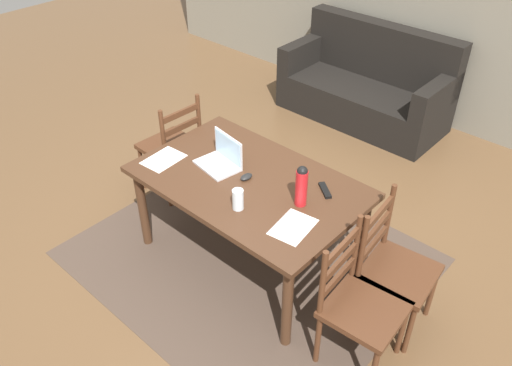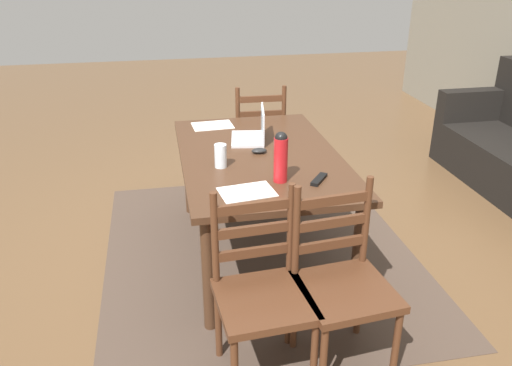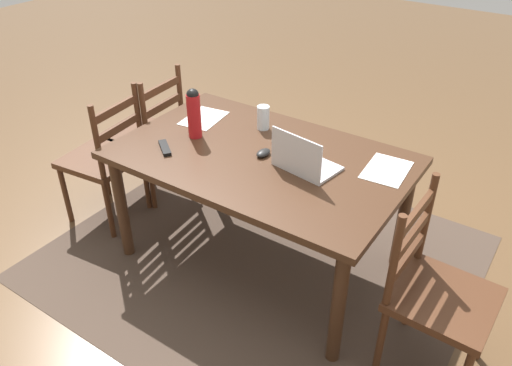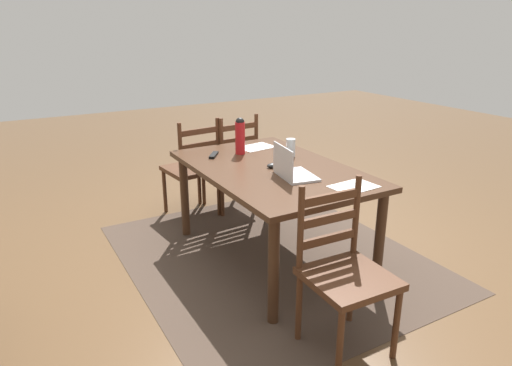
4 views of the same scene
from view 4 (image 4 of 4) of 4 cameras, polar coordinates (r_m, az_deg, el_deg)
The scene contains 13 objects.
ground_plane at distance 3.71m, azimuth 1.84°, elevation -9.07°, with size 14.00×14.00×0.00m, color brown.
area_rug at distance 3.71m, azimuth 1.84°, elevation -9.03°, with size 2.45×2.11×0.01m, color #47382D.
dining_table at distance 3.45m, azimuth 1.96°, elevation 0.64°, with size 1.60×1.01×0.75m.
chair_right_far at distance 4.36m, azimuth -7.84°, elevation 1.72°, with size 0.48×0.48×0.95m.
chair_right_near at distance 4.52m, azimuth -3.10°, elevation 2.49°, with size 0.47×0.47×0.95m.
chair_left_far at distance 2.62m, azimuth 10.83°, elevation -10.85°, with size 0.45×0.45×0.95m.
laptop at distance 3.18m, azimuth 4.31°, elevation 1.69°, with size 0.35×0.27×0.23m.
water_bottle at distance 3.74m, azimuth -1.97°, elevation 5.91°, with size 0.08×0.08×0.30m.
drinking_glass at distance 3.68m, azimuth 4.29°, elevation 4.35°, with size 0.07×0.07×0.14m, color silver.
computer_mouse at distance 3.40m, azimuth 2.10°, elevation 2.19°, with size 0.06×0.10×0.03m, color black.
tv_remote at distance 3.72m, azimuth -5.24°, elevation 3.46°, with size 0.04×0.17×0.02m, color black.
paper_stack_left at distance 3.97m, azimuth 0.04°, elevation 4.44°, with size 0.21×0.30×0.00m, color white.
paper_stack_right at distance 3.07m, azimuth 11.96°, elevation -0.44°, with size 0.21×0.30×0.00m, color white.
Camera 4 is at (-2.78, 1.72, 1.76)m, focal length 32.44 mm.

